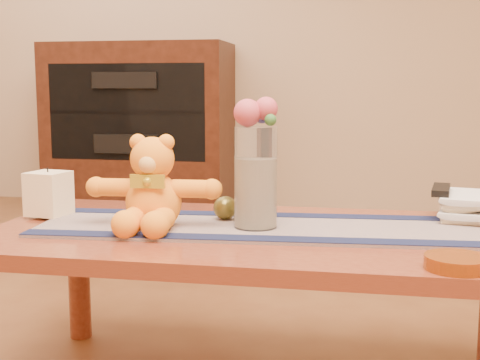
% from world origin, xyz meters
% --- Properties ---
extents(wall_back, '(5.50, 0.00, 5.50)m').
position_xyz_m(wall_back, '(0.00, 2.75, 1.35)').
color(wall_back, tan).
rests_on(wall_back, floor).
extents(coffee_table_top, '(1.40, 0.70, 0.04)m').
position_xyz_m(coffee_table_top, '(0.00, 0.00, 0.43)').
color(coffee_table_top, '#5F2616').
rests_on(coffee_table_top, floor).
extents(table_leg_bl, '(0.07, 0.07, 0.41)m').
position_xyz_m(table_leg_bl, '(-0.64, 0.29, 0.21)').
color(table_leg_bl, '#5F2616').
rests_on(table_leg_bl, floor).
extents(persian_runner, '(1.22, 0.43, 0.01)m').
position_xyz_m(persian_runner, '(0.02, 0.02, 0.45)').
color(persian_runner, '#1B214C').
rests_on(persian_runner, coffee_table_top).
extents(runner_border_near, '(1.20, 0.14, 0.00)m').
position_xyz_m(runner_border_near, '(0.03, -0.13, 0.46)').
color(runner_border_near, '#121837').
rests_on(runner_border_near, persian_runner).
extents(runner_border_far, '(1.20, 0.14, 0.00)m').
position_xyz_m(runner_border_far, '(0.01, 0.16, 0.46)').
color(runner_border_far, '#121837').
rests_on(runner_border_far, persian_runner).
extents(teddy_bear, '(0.35, 0.29, 0.23)m').
position_xyz_m(teddy_bear, '(-0.27, -0.03, 0.57)').
color(teddy_bear, orange).
rests_on(teddy_bear, persian_runner).
extents(pillar_candle, '(0.12, 0.12, 0.12)m').
position_xyz_m(pillar_candle, '(-0.61, 0.05, 0.52)').
color(pillar_candle, '#FFEBBB').
rests_on(pillar_candle, persian_runner).
extents(candle_wick, '(0.00, 0.00, 0.01)m').
position_xyz_m(candle_wick, '(-0.61, 0.05, 0.59)').
color(candle_wick, black).
rests_on(candle_wick, pillar_candle).
extents(glass_vase, '(0.11, 0.11, 0.26)m').
position_xyz_m(glass_vase, '(-0.01, -0.00, 0.59)').
color(glass_vase, silver).
rests_on(glass_vase, persian_runner).
extents(potpourri_fill, '(0.09, 0.09, 0.18)m').
position_xyz_m(potpourri_fill, '(-0.01, -0.00, 0.55)').
color(potpourri_fill, beige).
rests_on(potpourri_fill, glass_vase).
extents(rose_left, '(0.07, 0.07, 0.07)m').
position_xyz_m(rose_left, '(-0.03, -0.01, 0.75)').
color(rose_left, '#BF4352').
rests_on(rose_left, glass_vase).
extents(rose_right, '(0.06, 0.06, 0.06)m').
position_xyz_m(rose_right, '(0.02, 0.00, 0.76)').
color(rose_right, '#BF4352').
rests_on(rose_right, glass_vase).
extents(blue_flower_back, '(0.04, 0.04, 0.04)m').
position_xyz_m(blue_flower_back, '(0.00, 0.03, 0.75)').
color(blue_flower_back, '#474493').
rests_on(blue_flower_back, glass_vase).
extents(blue_flower_side, '(0.04, 0.04, 0.04)m').
position_xyz_m(blue_flower_side, '(-0.04, 0.02, 0.74)').
color(blue_flower_side, '#474493').
rests_on(blue_flower_side, glass_vase).
extents(leaf_sprig, '(0.03, 0.03, 0.03)m').
position_xyz_m(leaf_sprig, '(0.03, -0.02, 0.74)').
color(leaf_sprig, '#33662D').
rests_on(leaf_sprig, glass_vase).
extents(bronze_ball, '(0.07, 0.07, 0.06)m').
position_xyz_m(bronze_ball, '(-0.11, 0.08, 0.49)').
color(bronze_ball, '#534B1B').
rests_on(bronze_ball, persian_runner).
extents(book_bottom, '(0.19, 0.24, 0.02)m').
position_xyz_m(book_bottom, '(0.48, 0.23, 0.46)').
color(book_bottom, beige).
rests_on(book_bottom, coffee_table_top).
extents(book_lower, '(0.21, 0.26, 0.02)m').
position_xyz_m(book_lower, '(0.48, 0.23, 0.48)').
color(book_lower, beige).
rests_on(book_lower, book_bottom).
extents(book_upper, '(0.18, 0.23, 0.02)m').
position_xyz_m(book_upper, '(0.47, 0.24, 0.50)').
color(book_upper, beige).
rests_on(book_upper, book_lower).
extents(book_top, '(0.21, 0.25, 0.02)m').
position_xyz_m(book_top, '(0.48, 0.23, 0.52)').
color(book_top, beige).
rests_on(book_top, book_upper).
extents(tv_remote, '(0.07, 0.16, 0.02)m').
position_xyz_m(tv_remote, '(0.48, 0.22, 0.54)').
color(tv_remote, black).
rests_on(tv_remote, book_top).
extents(amber_dish, '(0.15, 0.15, 0.03)m').
position_xyz_m(amber_dish, '(0.45, -0.28, 0.46)').
color(amber_dish, '#BF5914').
rests_on(amber_dish, coffee_table_top).
extents(media_cabinet, '(1.20, 0.50, 1.10)m').
position_xyz_m(media_cabinet, '(-1.20, 2.48, 0.55)').
color(media_cabinet, black).
rests_on(media_cabinet, floor).
extents(cabinet_cavity, '(1.02, 0.03, 0.61)m').
position_xyz_m(cabinet_cavity, '(-1.20, 2.25, 0.66)').
color(cabinet_cavity, black).
rests_on(cabinet_cavity, media_cabinet).
extents(cabinet_shelf, '(1.02, 0.20, 0.02)m').
position_xyz_m(cabinet_shelf, '(-1.20, 2.33, 0.66)').
color(cabinet_shelf, black).
rests_on(cabinet_shelf, media_cabinet).
extents(stereo_upper, '(0.42, 0.28, 0.10)m').
position_xyz_m(stereo_upper, '(-1.20, 2.35, 0.86)').
color(stereo_upper, black).
rests_on(stereo_upper, media_cabinet).
extents(stereo_lower, '(0.42, 0.28, 0.12)m').
position_xyz_m(stereo_lower, '(-1.20, 2.35, 0.46)').
color(stereo_lower, black).
rests_on(stereo_lower, media_cabinet).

